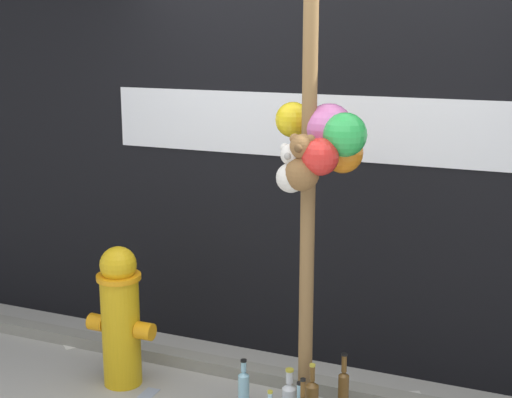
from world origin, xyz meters
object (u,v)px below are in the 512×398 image
fire_hydrant (120,316)px  bottle_3 (244,389)px  memorial_post (319,115)px  bottle_5 (343,393)px  bottle_1 (306,390)px

fire_hydrant → bottle_3: bearing=-0.5°
fire_hydrant → bottle_3: fire_hydrant is taller
memorial_post → bottle_5: size_ratio=7.33×
fire_hydrant → bottle_1: size_ratio=2.74×
memorial_post → bottle_5: memorial_post is taller
fire_hydrant → bottle_1: 1.19m
memorial_post → fire_hydrant: size_ratio=3.34×
bottle_1 → bottle_3: (-0.34, -0.11, -0.01)m
bottle_1 → bottle_3: size_ratio=1.03×
memorial_post → fire_hydrant: 1.76m
bottle_1 → bottle_5: bearing=1.5°
fire_hydrant → bottle_3: 0.87m
bottle_1 → bottle_3: bearing=-161.9°
bottle_1 → bottle_5: (0.22, 0.01, 0.03)m
bottle_1 → memorial_post: bearing=-51.4°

